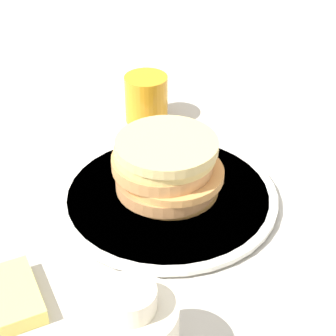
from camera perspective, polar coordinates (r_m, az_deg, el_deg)
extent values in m
plane|color=#BCB7AD|center=(0.79, -0.34, -1.98)|extent=(4.00, 4.00, 0.00)
cylinder|color=silver|center=(0.77, 0.00, -2.93)|extent=(0.27, 0.27, 0.01)
cylinder|color=silver|center=(0.77, 0.00, -2.79)|extent=(0.30, 0.30, 0.01)
cylinder|color=#BE853C|center=(0.77, 0.13, -1.75)|extent=(0.13, 0.13, 0.01)
cylinder|color=#BB7F4C|center=(0.75, -0.21, -1.39)|extent=(0.13, 0.13, 0.02)
cylinder|color=tan|center=(0.74, 0.64, -0.49)|extent=(0.13, 0.13, 0.01)
cylinder|color=tan|center=(0.73, -0.58, 0.62)|extent=(0.13, 0.13, 0.02)
cylinder|color=#D8B86B|center=(0.73, -0.30, 1.64)|extent=(0.13, 0.13, 0.01)
cylinder|color=#D1B775|center=(0.72, -0.13, 2.33)|extent=(0.13, 0.13, 0.01)
cylinder|color=orange|center=(0.93, -2.21, 7.06)|extent=(0.07, 0.07, 0.08)
cylinder|color=beige|center=(0.52, -3.85, -13.15)|extent=(0.05, 0.05, 0.02)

